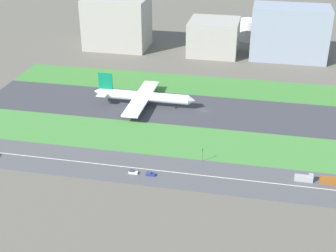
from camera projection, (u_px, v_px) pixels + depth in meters
name	position (u px, v px, depth m)	size (l,w,h in m)	color
ground_plane	(204.00, 111.00, 292.99)	(800.00, 800.00, 0.00)	#5B564C
runway	(204.00, 111.00, 292.96)	(280.00, 46.00, 0.10)	#38383D
grass_median_north	(212.00, 86.00, 328.81)	(280.00, 36.00, 0.10)	#3D7A33
grass_median_south	(194.00, 142.00, 257.12)	(280.00, 36.00, 0.10)	#427F38
highway	(183.00, 173.00, 229.15)	(280.00, 28.00, 0.10)	#4C4C4F
highway_centerline	(183.00, 173.00, 229.12)	(266.00, 0.50, 0.01)	silver
airliner	(142.00, 96.00, 297.32)	(65.00, 56.00, 19.70)	white
bus_0	(333.00, 181.00, 220.13)	(11.60, 2.50, 3.50)	brown
car_1	(150.00, 174.00, 227.13)	(4.40, 1.80, 2.00)	navy
truck_0	(304.00, 178.00, 222.50)	(8.40, 2.50, 4.00)	#99999E
car_2	(133.00, 172.00, 228.68)	(4.40, 1.80, 2.00)	silver
traffic_light	(203.00, 154.00, 237.24)	(0.36, 0.50, 7.20)	#4C4C51
terminal_building	(117.00, 23.00, 399.66)	(51.81, 36.14, 41.60)	#9E998E
hangar_building	(214.00, 37.00, 388.00)	(39.58, 37.86, 27.39)	#9E998E
office_tower	(289.00, 33.00, 374.06)	(58.88, 32.29, 41.24)	gray
fuel_tank_west	(248.00, 30.00, 424.85)	(20.74, 20.74, 17.71)	silver
fuel_tank_centre	(280.00, 33.00, 420.27)	(21.37, 21.37, 15.43)	silver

